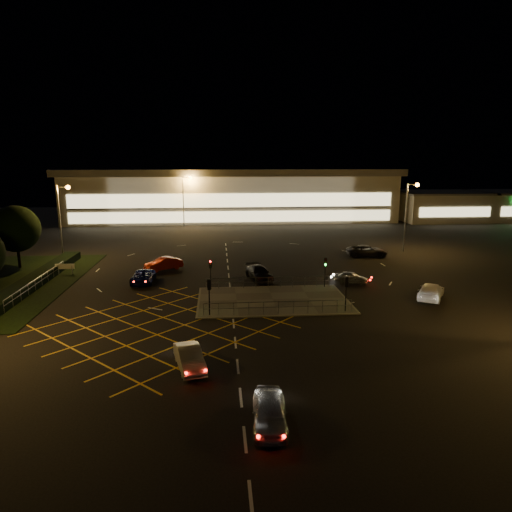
{
  "coord_description": "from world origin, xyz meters",
  "views": [
    {
      "loc": [
        -3.1,
        -43.8,
        13.33
      ],
      "look_at": [
        1.31,
        9.33,
        2.0
      ],
      "focal_mm": 32.0,
      "sensor_mm": 36.0,
      "label": 1
    }
  ],
  "objects": [
    {
      "name": "car_near_silver",
      "position": [
        -0.67,
        -22.85,
        0.75
      ],
      "size": [
        2.1,
        4.52,
        1.5
      ],
      "primitive_type": "imported",
      "rotation": [
        0.0,
        0.0,
        6.21
      ],
      "color": "silver",
      "rests_on": "ground"
    },
    {
      "name": "hedge",
      "position": [
        -23.0,
        6.0,
        0.5
      ],
      "size": [
        2.0,
        26.0,
        1.0
      ],
      "primitive_type": "cube",
      "color": "black",
      "rests_on": "ground"
    },
    {
      "name": "car_far_dkgrey",
      "position": [
        1.36,
        5.82,
        0.76
      ],
      "size": [
        3.2,
        5.54,
        1.51
      ],
      "primitive_type": "imported",
      "rotation": [
        0.0,
        0.0,
        0.22
      ],
      "color": "black",
      "rests_on": "ground"
    },
    {
      "name": "streetlight_far_left",
      "position": [
        -9.56,
        48.0,
        6.56
      ],
      "size": [
        1.78,
        0.56,
        10.03
      ],
      "color": "slate",
      "rests_on": "ground"
    },
    {
      "name": "supermarket",
      "position": [
        0.0,
        61.95,
        5.31
      ],
      "size": [
        72.0,
        26.5,
        10.5
      ],
      "color": "beige",
      "rests_on": "ground"
    },
    {
      "name": "car_approach_white",
      "position": [
        17.42,
        -2.67,
        0.75
      ],
      "size": [
        4.56,
        5.53,
        1.51
      ],
      "primitive_type": "imported",
      "rotation": [
        0.0,
        0.0,
        2.58
      ],
      "color": "silver",
      "rests_on": "ground"
    },
    {
      "name": "tree_c",
      "position": [
        -28.0,
        14.0,
        4.95
      ],
      "size": [
        5.76,
        5.76,
        7.84
      ],
      "color": "black",
      "rests_on": "ground"
    },
    {
      "name": "signal_ne",
      "position": [
        8.0,
        1.99,
        2.37
      ],
      "size": [
        0.28,
        0.3,
        3.15
      ],
      "color": "black",
      "rests_on": "pedestrian_island"
    },
    {
      "name": "car_circ_red",
      "position": [
        -9.94,
        11.39,
        0.78
      ],
      "size": [
        4.84,
        3.95,
        1.55
      ],
      "primitive_type": "imported",
      "rotation": [
        0.0,
        0.0,
        5.29
      ],
      "color": "maroon",
      "rests_on": "ground"
    },
    {
      "name": "car_east_grey",
      "position": [
        17.56,
        17.22,
        0.78
      ],
      "size": [
        5.76,
        2.95,
        1.56
      ],
      "primitive_type": "imported",
      "rotation": [
        0.0,
        0.0,
        1.51
      ],
      "color": "black",
      "rests_on": "ground"
    },
    {
      "name": "signal_se",
      "position": [
        8.0,
        -5.99,
        2.37
      ],
      "size": [
        0.28,
        0.3,
        3.15
      ],
      "rotation": [
        0.0,
        0.0,
        3.14
      ],
      "color": "black",
      "rests_on": "pedestrian_island"
    },
    {
      "name": "signal_sw",
      "position": [
        -4.0,
        -5.99,
        2.37
      ],
      "size": [
        0.28,
        0.3,
        3.15
      ],
      "rotation": [
        0.0,
        0.0,
        3.14
      ],
      "color": "black",
      "rests_on": "pedestrian_island"
    },
    {
      "name": "streetlight_ne",
      "position": [
        24.44,
        20.0,
        6.56
      ],
      "size": [
        1.78,
        0.56,
        10.03
      ],
      "color": "slate",
      "rests_on": "ground"
    },
    {
      "name": "retail_unit_b",
      "position": [
        62.0,
        53.96,
        3.22
      ],
      "size": [
        14.8,
        14.8,
        6.35
      ],
      "color": "beige",
      "rests_on": "ground"
    },
    {
      "name": "pedestrian_island",
      "position": [
        2.0,
        -2.0,
        0.06
      ],
      "size": [
        14.0,
        9.0,
        0.12
      ],
      "primitive_type": "cube",
      "color": "#4C4944",
      "rests_on": "ground"
    },
    {
      "name": "signal_nw",
      "position": [
        -4.0,
        1.99,
        2.37
      ],
      "size": [
        0.28,
        0.3,
        3.15
      ],
      "color": "black",
      "rests_on": "pedestrian_island"
    },
    {
      "name": "retail_unit_a",
      "position": [
        46.0,
        53.97,
        3.21
      ],
      "size": [
        18.8,
        14.8,
        6.35
      ],
      "color": "beige",
      "rests_on": "ground"
    },
    {
      "name": "ground",
      "position": [
        0.0,
        0.0,
        0.0
      ],
      "size": [
        180.0,
        180.0,
        0.0
      ],
      "primitive_type": "plane",
      "color": "black",
      "rests_on": "ground"
    },
    {
      "name": "streetlight_nw",
      "position": [
        -23.56,
        18.0,
        6.56
      ],
      "size": [
        1.78,
        0.56,
        10.03
      ],
      "color": "slate",
      "rests_on": "ground"
    },
    {
      "name": "car_left_blue",
      "position": [
        -11.48,
        5.52,
        0.68
      ],
      "size": [
        2.29,
        4.93,
        1.37
      ],
      "primitive_type": "imported",
      "rotation": [
        0.0,
        0.0,
        6.28
      ],
      "color": "#0A0E41",
      "rests_on": "ground"
    },
    {
      "name": "car_queue_white",
      "position": [
        -5.12,
        -15.96,
        0.7
      ],
      "size": [
        2.48,
        4.51,
        1.41
      ],
      "primitive_type": "imported",
      "rotation": [
        0.0,
        0.0,
        0.24
      ],
      "color": "silver",
      "rests_on": "ground"
    },
    {
      "name": "streetlight_far_right",
      "position": [
        30.44,
        50.0,
        6.56
      ],
      "size": [
        1.78,
        0.56,
        10.03
      ],
      "color": "slate",
      "rests_on": "ground"
    },
    {
      "name": "car_right_silver",
      "position": [
        11.33,
        3.55,
        0.63
      ],
      "size": [
        3.95,
        2.93,
        1.25
      ],
      "primitive_type": "imported",
      "rotation": [
        0.0,
        0.0,
        1.12
      ],
      "color": "#B1B5B9",
      "rests_on": "ground"
    }
  ]
}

